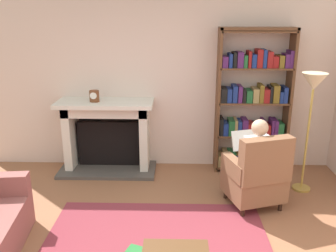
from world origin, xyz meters
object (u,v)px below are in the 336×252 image
(floor_lamp, at_px, (313,92))
(bookshelf, at_px, (253,104))
(fireplace, at_px, (108,133))
(seated_reader, at_px, (253,157))
(mantel_clock, at_px, (94,96))
(armchair_reading, at_px, (257,176))

(floor_lamp, bearing_deg, bookshelf, 132.41)
(fireplace, height_order, seated_reader, seated_reader)
(bookshelf, relative_size, seated_reader, 1.88)
(bookshelf, xyz_separation_m, floor_lamp, (0.61, -0.67, 0.33))
(fireplace, xyz_separation_m, floor_lamp, (2.78, -0.63, 0.78))
(fireplace, bearing_deg, seated_reader, -26.65)
(mantel_clock, bearing_deg, fireplace, 35.22)
(armchair_reading, xyz_separation_m, floor_lamp, (0.74, 0.49, 0.94))
(seated_reader, relative_size, floor_lamp, 0.71)
(bookshelf, bearing_deg, floor_lamp, -47.59)
(mantel_clock, bearing_deg, floor_lamp, -10.28)
(fireplace, distance_m, mantel_clock, 0.62)
(armchair_reading, distance_m, floor_lamp, 1.29)
(bookshelf, bearing_deg, fireplace, -179.10)
(fireplace, relative_size, seated_reader, 1.27)
(fireplace, relative_size, floor_lamp, 0.90)
(mantel_clock, bearing_deg, armchair_reading, -24.96)
(seated_reader, bearing_deg, fireplace, -44.41)
(floor_lamp, bearing_deg, armchair_reading, -146.67)
(mantel_clock, distance_m, floor_lamp, 2.98)
(bookshelf, relative_size, armchair_reading, 2.21)
(mantel_clock, relative_size, bookshelf, 0.08)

